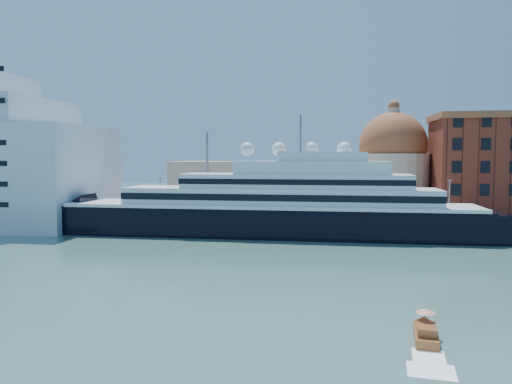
# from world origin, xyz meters

# --- Properties ---
(ground) EXTENTS (400.00, 400.00, 0.00)m
(ground) POSITION_xyz_m (0.00, 0.00, 0.00)
(ground) COLOR #3C6860
(ground) RESTS_ON ground
(quay) EXTENTS (180.00, 10.00, 2.50)m
(quay) POSITION_xyz_m (0.00, 34.00, 1.25)
(quay) COLOR gray
(quay) RESTS_ON ground
(land) EXTENTS (260.00, 72.00, 2.00)m
(land) POSITION_xyz_m (0.00, 75.00, 1.00)
(land) COLOR slate
(land) RESTS_ON ground
(quay_fence) EXTENTS (180.00, 0.10, 1.20)m
(quay_fence) POSITION_xyz_m (0.00, 29.50, 3.10)
(quay_fence) COLOR slate
(quay_fence) RESTS_ON quay
(superyacht) EXTENTS (90.92, 12.60, 27.17)m
(superyacht) POSITION_xyz_m (-7.78, 23.00, 4.69)
(superyacht) COLOR black
(superyacht) RESTS_ON ground
(service_barge) EXTENTS (11.26, 6.82, 2.40)m
(service_barge) POSITION_xyz_m (-49.21, 21.02, 0.69)
(service_barge) COLOR white
(service_barge) RESTS_ON ground
(water_taxi) EXTENTS (2.48, 5.76, 2.65)m
(water_taxi) POSITION_xyz_m (14.98, -29.99, 0.64)
(water_taxi) COLOR brown
(water_taxi) RESTS_ON ground
(church) EXTENTS (66.00, 18.00, 25.50)m
(church) POSITION_xyz_m (6.39, 57.72, 10.91)
(church) COLOR beige
(church) RESTS_ON land
(lamp_posts) EXTENTS (120.80, 2.40, 18.00)m
(lamp_posts) POSITION_xyz_m (-12.67, 32.27, 9.84)
(lamp_posts) COLOR slate
(lamp_posts) RESTS_ON quay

